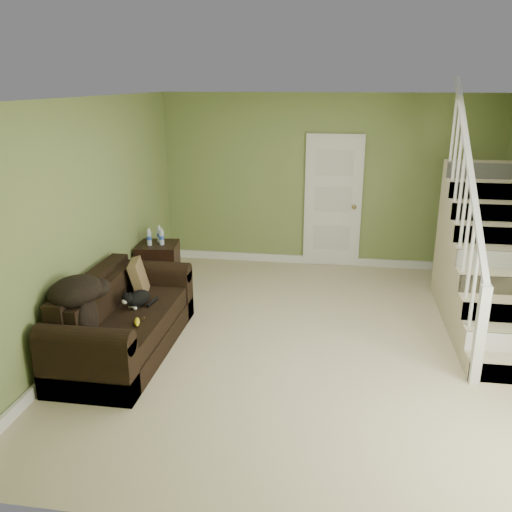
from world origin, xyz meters
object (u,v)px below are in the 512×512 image
(side_table, at_px, (158,266))
(banana, at_px, (137,322))
(cat, at_px, (138,299))
(sofa, at_px, (122,323))

(side_table, distance_m, banana, 2.14)
(side_table, distance_m, cat, 1.71)
(cat, bearing_deg, banana, -49.72)
(banana, bearing_deg, cat, 89.58)
(side_table, relative_size, cat, 1.79)
(side_table, bearing_deg, sofa, -83.37)
(cat, height_order, banana, cat)
(sofa, relative_size, banana, 11.09)
(sofa, xyz_separation_m, cat, (0.13, 0.16, 0.22))
(cat, bearing_deg, sofa, -107.94)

